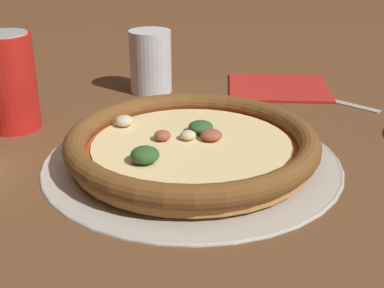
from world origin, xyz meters
name	(u,v)px	position (x,y,z in m)	size (l,w,h in m)	color
ground_plane	(192,162)	(0.00, 0.00, 0.00)	(3.00, 3.00, 0.00)	brown
pizza_tray	(192,160)	(0.00, 0.00, 0.00)	(0.33, 0.33, 0.01)	#B7B2A8
pizza	(192,144)	(0.00, 0.00, 0.02)	(0.28, 0.28, 0.03)	#BC7F42
drinking_cup	(151,62)	(0.04, 0.26, 0.05)	(0.06, 0.06, 0.10)	silver
napkin	(279,86)	(0.23, 0.19, 0.00)	(0.20, 0.19, 0.01)	#B2231E
fork	(314,96)	(0.26, 0.14, 0.00)	(0.09, 0.17, 0.00)	#B7B7BC
beverage_can	(10,82)	(-0.17, 0.19, 0.06)	(0.07, 0.07, 0.12)	red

